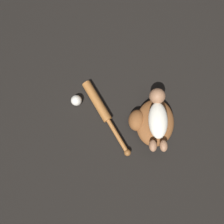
{
  "coord_description": "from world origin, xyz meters",
  "views": [
    {
      "loc": [
        -0.27,
        0.28,
        1.48
      ],
      "look_at": [
        -0.01,
        0.33,
        0.08
      ],
      "focal_mm": 35.0,
      "sensor_mm": 36.0,
      "label": 1
    }
  ],
  "objects_px": {
    "baseball_bat": "(101,109)",
    "baseball": "(76,100)",
    "baby_figure": "(158,116)",
    "baseball_glove": "(152,122)"
  },
  "relations": [
    {
      "from": "baseball_bat",
      "to": "baseball",
      "type": "bearing_deg",
      "value": 82.11
    },
    {
      "from": "baby_figure",
      "to": "baseball_glove",
      "type": "bearing_deg",
      "value": 151.78
    },
    {
      "from": "baseball_glove",
      "to": "baseball",
      "type": "distance_m",
      "value": 0.53
    },
    {
      "from": "baby_figure",
      "to": "baseball_bat",
      "type": "bearing_deg",
      "value": 89.66
    },
    {
      "from": "baseball_glove",
      "to": "baby_figure",
      "type": "relative_size",
      "value": 0.83
    },
    {
      "from": "baseball_glove",
      "to": "baseball",
      "type": "relative_size",
      "value": 4.49
    },
    {
      "from": "baseball_glove",
      "to": "baseball",
      "type": "height_order",
      "value": "baseball_glove"
    },
    {
      "from": "baseball_glove",
      "to": "baseball",
      "type": "xyz_separation_m",
      "value": [
        0.05,
        0.52,
        -0.02
      ]
    },
    {
      "from": "baby_figure",
      "to": "baseball",
      "type": "relative_size",
      "value": 5.4
    },
    {
      "from": "baby_figure",
      "to": "baseball",
      "type": "height_order",
      "value": "baby_figure"
    }
  ]
}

